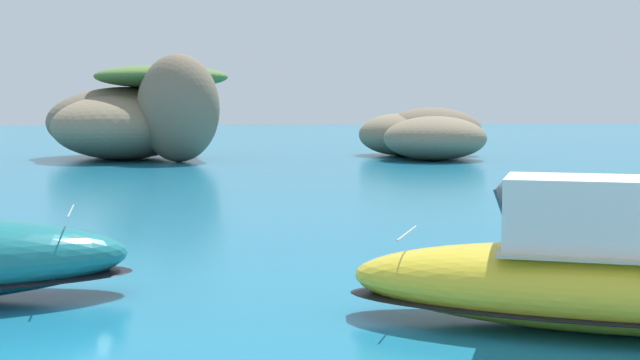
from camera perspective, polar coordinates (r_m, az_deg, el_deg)
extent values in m
ellipsoid|color=#9E8966|center=(74.48, -13.26, 3.33)|extent=(13.68, 14.25, 4.70)
ellipsoid|color=#756651|center=(73.07, -12.69, 3.78)|extent=(18.24, 17.80, 5.90)
ellipsoid|color=#756651|center=(66.58, -9.46, 4.77)|extent=(8.67, 9.35, 8.29)
ellipsoid|color=#84755B|center=(70.76, -12.90, 3.48)|extent=(15.19, 16.83, 5.25)
ellipsoid|color=#9E8966|center=(73.58, -12.55, 3.08)|extent=(9.32, 9.04, 4.08)
ellipsoid|color=#517538|center=(71.25, -10.55, 6.80)|extent=(10.81, 9.82, 1.86)
ellipsoid|color=#756651|center=(72.94, 7.34, 2.75)|extent=(8.55, 8.01, 3.06)
ellipsoid|color=#84755B|center=(74.93, 5.37, 3.05)|extent=(7.49, 8.95, 3.66)
ellipsoid|color=#756651|center=(74.82, 7.46, 3.22)|extent=(9.62, 8.59, 4.18)
ellipsoid|color=#84755B|center=(68.48, 7.70, 2.79)|extent=(11.77, 11.86, 3.50)
cylinder|color=silver|center=(19.63, -16.31, -1.99)|extent=(0.15, 2.31, 0.04)
ellipsoid|color=yellow|center=(16.98, 18.43, -6.83)|extent=(9.88, 6.89, 1.63)
ellipsoid|color=black|center=(17.05, 18.40, -8.04)|extent=(10.08, 7.02, 0.20)
cube|color=silver|center=(16.74, 16.92, -2.10)|extent=(3.31, 3.01, 1.35)
cube|color=#2D4756|center=(16.77, 12.26, -1.53)|extent=(1.11, 1.81, 0.71)
cylinder|color=silver|center=(17.09, 5.83, -3.55)|extent=(0.94, 1.82, 0.04)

